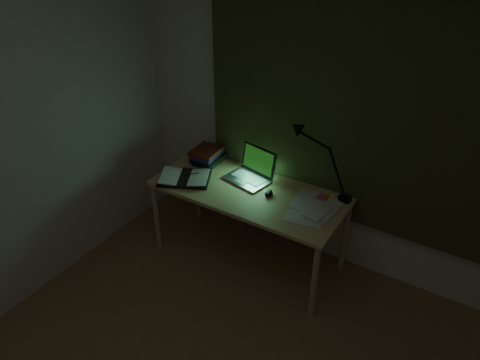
% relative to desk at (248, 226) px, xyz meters
% --- Properties ---
extents(wall_back, '(3.50, 0.00, 2.50)m').
position_rel_desk_xyz_m(wall_back, '(0.58, 0.40, 0.92)').
color(wall_back, beige).
rests_on(wall_back, ground).
extents(curtain, '(2.20, 0.06, 2.00)m').
position_rel_desk_xyz_m(curtain, '(0.58, 0.36, 1.12)').
color(curtain, '#2D3118').
rests_on(curtain, wall_back).
extents(desk, '(1.46, 0.64, 0.67)m').
position_rel_desk_xyz_m(desk, '(0.00, 0.00, 0.00)').
color(desk, tan).
rests_on(desk, floor).
extents(laptop, '(0.40, 0.43, 0.24)m').
position_rel_desk_xyz_m(laptop, '(-0.08, 0.11, 0.45)').
color(laptop, '#B5B5BA').
rests_on(laptop, desk).
extents(open_textbook, '(0.47, 0.42, 0.03)m').
position_rel_desk_xyz_m(open_textbook, '(-0.50, -0.13, 0.35)').
color(open_textbook, white).
rests_on(open_textbook, desk).
extents(book_stack, '(0.21, 0.25, 0.13)m').
position_rel_desk_xyz_m(book_stack, '(-0.50, 0.18, 0.40)').
color(book_stack, white).
rests_on(book_stack, desk).
extents(loose_papers, '(0.37, 0.39, 0.02)m').
position_rel_desk_xyz_m(loose_papers, '(0.50, 0.02, 0.34)').
color(loose_papers, silver).
rests_on(loose_papers, desk).
extents(mouse, '(0.07, 0.10, 0.03)m').
position_rel_desk_xyz_m(mouse, '(0.16, 0.02, 0.35)').
color(mouse, black).
rests_on(mouse, desk).
extents(sticky_yellow, '(0.10, 0.10, 0.02)m').
position_rel_desk_xyz_m(sticky_yellow, '(0.54, 0.21, 0.34)').
color(sticky_yellow, '#FFF735').
rests_on(sticky_yellow, desk).
extents(sticky_pink, '(0.08, 0.08, 0.02)m').
position_rel_desk_xyz_m(sticky_pink, '(0.52, 0.19, 0.34)').
color(sticky_pink, '#D45264').
rests_on(sticky_pink, desk).
extents(desk_lamp, '(0.41, 0.34, 0.56)m').
position_rel_desk_xyz_m(desk_lamp, '(0.66, 0.26, 0.61)').
color(desk_lamp, black).
rests_on(desk_lamp, desk).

